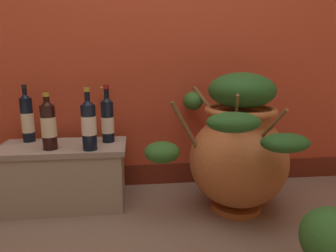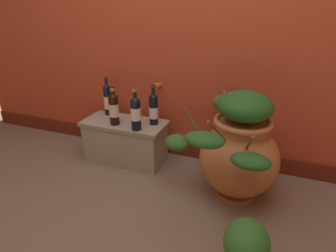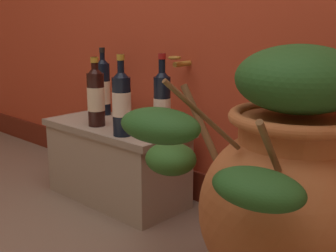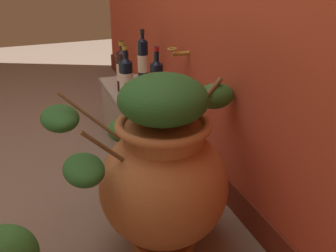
{
  "view_description": "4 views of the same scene",
  "coord_description": "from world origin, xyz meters",
  "px_view_note": "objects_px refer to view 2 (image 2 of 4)",
  "views": [
    {
      "loc": [
        -0.02,
        -0.81,
        0.83
      ],
      "look_at": [
        0.17,
        0.88,
        0.45
      ],
      "focal_mm": 31.46,
      "sensor_mm": 36.0,
      "label": 1
    },
    {
      "loc": [
        0.65,
        -0.98,
        1.24
      ],
      "look_at": [
        -0.05,
        0.89,
        0.36
      ],
      "focal_mm": 28.83,
      "sensor_mm": 36.0,
      "label": 2
    },
    {
      "loc": [
        1.1,
        -0.43,
        0.84
      ],
      "look_at": [
        -0.05,
        0.8,
        0.43
      ],
      "focal_mm": 47.45,
      "sensor_mm": 36.0,
      "label": 3
    },
    {
      "loc": [
        1.98,
        0.19,
        1.25
      ],
      "look_at": [
        0.1,
        0.87,
        0.35
      ],
      "focal_mm": 45.78,
      "sensor_mm": 36.0,
      "label": 4
    }
  ],
  "objects_px": {
    "wine_bottle_middle": "(108,99)",
    "terracotta_urn": "(238,150)",
    "wine_bottle_right": "(114,108)",
    "potted_shrub": "(246,248)",
    "wine_bottle_back": "(154,108)",
    "wine_bottle_left": "(136,112)"
  },
  "relations": [
    {
      "from": "potted_shrub",
      "to": "wine_bottle_back",
      "type": "bearing_deg",
      "value": 134.67
    },
    {
      "from": "terracotta_urn",
      "to": "wine_bottle_right",
      "type": "bearing_deg",
      "value": 174.23
    },
    {
      "from": "wine_bottle_middle",
      "to": "potted_shrub",
      "type": "bearing_deg",
      "value": -34.91
    },
    {
      "from": "wine_bottle_middle",
      "to": "wine_bottle_back",
      "type": "relative_size",
      "value": 1.0
    },
    {
      "from": "wine_bottle_middle",
      "to": "terracotta_urn",
      "type": "bearing_deg",
      "value": -13.38
    },
    {
      "from": "wine_bottle_left",
      "to": "potted_shrub",
      "type": "height_order",
      "value": "wine_bottle_left"
    },
    {
      "from": "wine_bottle_right",
      "to": "wine_bottle_left",
      "type": "bearing_deg",
      "value": -9.25
    },
    {
      "from": "terracotta_urn",
      "to": "wine_bottle_back",
      "type": "xyz_separation_m",
      "value": [
        -0.71,
        0.22,
        0.14
      ]
    },
    {
      "from": "wine_bottle_middle",
      "to": "potted_shrub",
      "type": "xyz_separation_m",
      "value": [
        1.31,
        -0.92,
        -0.33
      ]
    },
    {
      "from": "wine_bottle_middle",
      "to": "wine_bottle_left",
      "type": "bearing_deg",
      "value": -29.1
    },
    {
      "from": "wine_bottle_right",
      "to": "potted_shrub",
      "type": "xyz_separation_m",
      "value": [
        1.14,
        -0.74,
        -0.33
      ]
    },
    {
      "from": "wine_bottle_back",
      "to": "potted_shrub",
      "type": "distance_m",
      "value": 1.24
    },
    {
      "from": "potted_shrub",
      "to": "wine_bottle_middle",
      "type": "bearing_deg",
      "value": 145.09
    },
    {
      "from": "wine_bottle_middle",
      "to": "potted_shrub",
      "type": "height_order",
      "value": "wine_bottle_middle"
    },
    {
      "from": "terracotta_urn",
      "to": "potted_shrub",
      "type": "relative_size",
      "value": 2.64
    },
    {
      "from": "terracotta_urn",
      "to": "wine_bottle_left",
      "type": "xyz_separation_m",
      "value": [
        -0.79,
        0.07,
        0.14
      ]
    },
    {
      "from": "wine_bottle_right",
      "to": "wine_bottle_back",
      "type": "bearing_deg",
      "value": 21.4
    },
    {
      "from": "wine_bottle_left",
      "to": "wine_bottle_middle",
      "type": "distance_m",
      "value": 0.44
    },
    {
      "from": "terracotta_urn",
      "to": "wine_bottle_left",
      "type": "height_order",
      "value": "terracotta_urn"
    },
    {
      "from": "wine_bottle_left",
      "to": "wine_bottle_right",
      "type": "bearing_deg",
      "value": 170.75
    },
    {
      "from": "wine_bottle_middle",
      "to": "potted_shrub",
      "type": "distance_m",
      "value": 1.63
    },
    {
      "from": "terracotta_urn",
      "to": "wine_bottle_right",
      "type": "distance_m",
      "value": 1.02
    }
  ]
}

